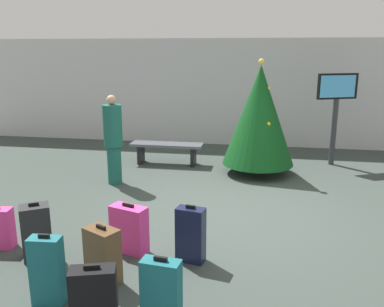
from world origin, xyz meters
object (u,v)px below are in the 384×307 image
at_px(waiting_bench, 167,148).
at_px(suitcase_5, 161,296).
at_px(suitcase_3, 129,229).
at_px(suitcase_4, 47,271).
at_px(suitcase_0, 103,256).
at_px(holiday_tree, 259,115).
at_px(flight_info_kiosk, 336,101).
at_px(traveller_0, 113,138).
at_px(suitcase_6, 94,303).
at_px(suitcase_1, 36,232).
at_px(suitcase_2, 191,235).

xyz_separation_m(waiting_bench, suitcase_5, (1.26, -5.54, -0.01)).
distance_m(suitcase_3, suitcase_4, 1.30).
height_order(waiting_bench, suitcase_0, suitcase_0).
relative_size(holiday_tree, flight_info_kiosk, 1.16).
xyz_separation_m(flight_info_kiosk, traveller_0, (-4.36, -2.13, -0.54)).
bearing_deg(suitcase_6, suitcase_0, 107.11).
bearing_deg(suitcase_1, suitcase_3, 17.79).
height_order(waiting_bench, suitcase_5, suitcase_5).
relative_size(flight_info_kiosk, suitcase_3, 3.11).
relative_size(holiday_tree, traveller_0, 1.38).
bearing_deg(waiting_bench, suitcase_2, -72.96).
relative_size(flight_info_kiosk, suitcase_6, 2.85).
height_order(traveller_0, suitcase_6, traveller_0).
bearing_deg(suitcase_0, suitcase_1, 159.14).
bearing_deg(suitcase_1, suitcase_5, -29.91).
distance_m(waiting_bench, suitcase_1, 4.51).
bearing_deg(suitcase_4, traveller_0, 100.39).
height_order(holiday_tree, suitcase_1, holiday_tree).
relative_size(flight_info_kiosk, suitcase_4, 2.64).
bearing_deg(suitcase_0, suitcase_4, -129.86).
distance_m(holiday_tree, suitcase_2, 4.02).
bearing_deg(suitcase_2, holiday_tree, 79.07).
height_order(flight_info_kiosk, traveller_0, flight_info_kiosk).
distance_m(holiday_tree, suitcase_6, 5.58).
distance_m(suitcase_1, suitcase_4, 1.07).
bearing_deg(suitcase_1, suitcase_4, -54.17).
bearing_deg(traveller_0, suitcase_4, -79.61).
bearing_deg(suitcase_6, suitcase_5, 16.92).
bearing_deg(flight_info_kiosk, suitcase_0, -120.80).
xyz_separation_m(flight_info_kiosk, suitcase_2, (-2.39, -4.84, -1.09)).
height_order(suitcase_0, suitcase_3, suitcase_0).
bearing_deg(suitcase_5, suitcase_6, -163.08).
relative_size(waiting_bench, suitcase_3, 2.49).
distance_m(suitcase_0, suitcase_5, 1.08).
distance_m(suitcase_0, suitcase_1, 1.09).
xyz_separation_m(suitcase_0, suitcase_6, (0.26, -0.86, 0.02)).
relative_size(suitcase_3, suitcase_5, 0.87).
relative_size(suitcase_1, suitcase_6, 1.02).
xyz_separation_m(flight_info_kiosk, suitcase_4, (-3.66, -5.95, -1.07)).
relative_size(traveller_0, suitcase_3, 2.62).
height_order(holiday_tree, suitcase_3, holiday_tree).
xyz_separation_m(suitcase_1, suitcase_4, (0.62, -0.86, 0.02)).
xyz_separation_m(suitcase_5, suitcase_6, (-0.57, -0.17, -0.02)).
height_order(suitcase_4, suitcase_6, suitcase_4).
bearing_deg(suitcase_2, suitcase_5, -91.72).
bearing_deg(traveller_0, flight_info_kiosk, 26.04).
bearing_deg(flight_info_kiosk, suitcase_1, -130.11).
bearing_deg(holiday_tree, suitcase_3, -112.61).
distance_m(waiting_bench, suitcase_6, 5.76).
bearing_deg(suitcase_3, holiday_tree, 67.39).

